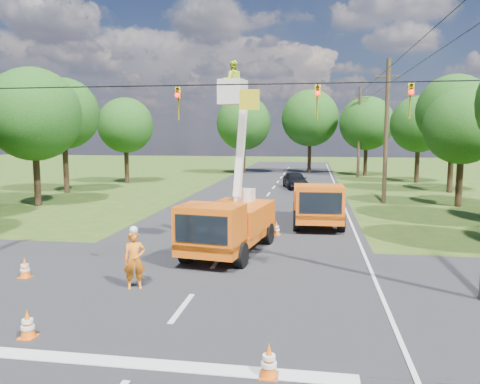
% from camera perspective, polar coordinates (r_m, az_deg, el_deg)
% --- Properties ---
extents(ground, '(140.00, 140.00, 0.00)m').
position_cam_1_polar(ground, '(32.59, 2.64, -1.46)').
color(ground, '#2A4C16').
rests_on(ground, ground).
extents(road_main, '(12.00, 100.00, 0.06)m').
position_cam_1_polar(road_main, '(32.59, 2.64, -1.46)').
color(road_main, black).
rests_on(road_main, ground).
extents(road_cross, '(56.00, 10.00, 0.07)m').
position_cam_1_polar(road_cross, '(15.26, -4.97, -11.40)').
color(road_cross, black).
rests_on(road_cross, ground).
extents(stop_bar, '(9.00, 0.45, 0.02)m').
position_cam_1_polar(stop_bar, '(10.67, -12.12, -19.99)').
color(stop_bar, silver).
rests_on(stop_bar, ground).
extents(edge_line, '(0.12, 90.00, 0.02)m').
position_cam_1_polar(edge_line, '(32.47, 12.52, -1.66)').
color(edge_line, silver).
rests_on(edge_line, ground).
extents(bucket_truck, '(3.21, 6.41, 7.71)m').
position_cam_1_polar(bucket_truck, '(18.78, -1.35, -2.79)').
color(bucket_truck, '#F25811').
rests_on(bucket_truck, ground).
extents(second_truck, '(2.73, 6.38, 2.35)m').
position_cam_1_polar(second_truck, '(25.17, 9.41, -1.26)').
color(second_truck, '#F25811').
rests_on(second_truck, ground).
extents(ground_worker, '(0.80, 0.67, 1.86)m').
position_cam_1_polar(ground_worker, '(15.06, -12.74, -8.10)').
color(ground_worker, orange).
rests_on(ground_worker, ground).
extents(distant_car, '(2.73, 4.76, 1.52)m').
position_cam_1_polar(distant_car, '(42.02, 6.74, 1.46)').
color(distant_car, black).
rests_on(distant_car, ground).
extents(traffic_cone_0, '(0.38, 0.38, 0.71)m').
position_cam_1_polar(traffic_cone_0, '(12.53, -24.47, -14.47)').
color(traffic_cone_0, '#FF610D').
rests_on(traffic_cone_0, ground).
extents(traffic_cone_1, '(0.38, 0.38, 0.71)m').
position_cam_1_polar(traffic_cone_1, '(9.87, 3.55, -19.85)').
color(traffic_cone_1, '#FF610D').
rests_on(traffic_cone_1, ground).
extents(traffic_cone_2, '(0.38, 0.38, 0.71)m').
position_cam_1_polar(traffic_cone_2, '(19.37, -1.10, -6.27)').
color(traffic_cone_2, '#FF610D').
rests_on(traffic_cone_2, ground).
extents(traffic_cone_3, '(0.38, 0.38, 0.71)m').
position_cam_1_polar(traffic_cone_3, '(22.43, 4.45, -4.45)').
color(traffic_cone_3, '#FF610D').
rests_on(traffic_cone_3, ground).
extents(traffic_cone_4, '(0.38, 0.38, 0.71)m').
position_cam_1_polar(traffic_cone_4, '(17.49, -24.75, -8.40)').
color(traffic_cone_4, '#FF610D').
rests_on(traffic_cone_4, ground).
extents(traffic_cone_7, '(0.38, 0.38, 0.71)m').
position_cam_1_polar(traffic_cone_7, '(29.58, 11.11, -1.76)').
color(traffic_cone_7, '#FF610D').
rests_on(traffic_cone_7, ground).
extents(pole_right_mid, '(1.80, 0.30, 10.00)m').
position_cam_1_polar(pole_right_mid, '(34.40, 17.40, 7.21)').
color(pole_right_mid, '#4C3823').
rests_on(pole_right_mid, ground).
extents(pole_right_far, '(1.80, 0.30, 10.00)m').
position_cam_1_polar(pole_right_far, '(54.27, 14.32, 7.14)').
color(pole_right_far, '#4C3823').
rests_on(pole_right_far, ground).
extents(signal_span, '(18.00, 0.29, 1.07)m').
position_cam_1_polar(signal_span, '(14.13, 3.73, 11.32)').
color(signal_span, black).
rests_on(signal_span, ground).
extents(tree_left_d, '(6.20, 6.20, 9.24)m').
position_cam_1_polar(tree_left_d, '(34.47, -23.86, 8.62)').
color(tree_left_d, '#382616').
rests_on(tree_left_d, ground).
extents(tree_left_e, '(5.80, 5.80, 9.41)m').
position_cam_1_polar(tree_left_e, '(41.41, -20.72, 8.91)').
color(tree_left_e, '#382616').
rests_on(tree_left_e, ground).
extents(tree_left_f, '(5.40, 5.40, 8.40)m').
position_cam_1_polar(tree_left_f, '(47.70, -13.78, 7.89)').
color(tree_left_f, '#382616').
rests_on(tree_left_f, ground).
extents(tree_right_c, '(5.00, 5.00, 7.83)m').
position_cam_1_polar(tree_right_c, '(34.43, 25.48, 7.19)').
color(tree_right_c, '#382616').
rests_on(tree_right_c, ground).
extents(tree_right_d, '(6.00, 6.00, 9.70)m').
position_cam_1_polar(tree_right_d, '(42.60, 24.60, 8.92)').
color(tree_right_d, '#382616').
rests_on(tree_right_d, ground).
extents(tree_right_e, '(5.60, 5.60, 8.63)m').
position_cam_1_polar(tree_right_e, '(50.11, 20.97, 7.72)').
color(tree_right_e, '#382616').
rests_on(tree_right_e, ground).
extents(tree_far_a, '(6.60, 6.60, 9.50)m').
position_cam_1_polar(tree_far_a, '(57.69, 0.45, 8.41)').
color(tree_far_a, '#382616').
rests_on(tree_far_a, ground).
extents(tree_far_b, '(7.00, 7.00, 10.32)m').
position_cam_1_polar(tree_far_b, '(59.07, 8.53, 8.91)').
color(tree_far_b, '#382616').
rests_on(tree_far_b, ground).
extents(tree_far_c, '(6.20, 6.20, 9.18)m').
position_cam_1_polar(tree_far_c, '(56.37, 15.18, 8.07)').
color(tree_far_c, '#382616').
rests_on(tree_far_c, ground).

